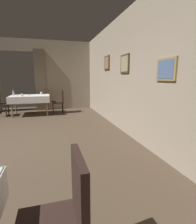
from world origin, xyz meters
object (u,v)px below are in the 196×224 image
Objects in this scene: chair_near_right at (62,217)px; glass_mid_b at (41,93)px; chair_mid_right at (60,100)px; plate_mid_d at (28,95)px; flower_vase_mid at (13,93)px; dining_table_mid at (30,98)px; glass_mid_c at (22,95)px.

glass_mid_b is at bearing 93.54° from chair_near_right.
chair_mid_right is 1.22m from plate_mid_d.
flower_vase_mid reaches higher than glass_mid_b.
dining_table_mid is 6.03m from chair_near_right.
chair_near_right reaches higher than glass_mid_b.
glass_mid_c is at bearing -112.60° from plate_mid_d.
chair_mid_right is at bearing 2.71° from dining_table_mid.
flower_vase_mid is 1.14× the size of plate_mid_d.
chair_near_right is 7.91× the size of glass_mid_b.
chair_near_right is 10.27× the size of glass_mid_c.
flower_vase_mid reaches higher than plate_mid_d.
chair_near_right is 1.00× the size of chair_mid_right.
glass_mid_c is (-1.04, 5.77, 0.28)m from chair_near_right.
dining_table_mid is 1.55× the size of chair_mid_right.
glass_mid_b is (-0.70, 0.13, 0.29)m from chair_mid_right.
plate_mid_d is at bearing 108.88° from dining_table_mid.
dining_table_mid is at bearing 97.52° from chair_near_right.
chair_near_right is at bearing -77.18° from flower_vase_mid.
glass_mid_b is at bearing 14.54° from flower_vase_mid.
flower_vase_mid is (-1.66, -0.12, 0.35)m from chair_mid_right.
glass_mid_c is (-0.66, -0.39, -0.01)m from glass_mid_b.
dining_table_mid is 7.01× the size of flower_vase_mid.
chair_near_right is 6.26m from plate_mid_d.
flower_vase_mid reaches higher than dining_table_mid.
dining_table_mid is 7.98× the size of plate_mid_d.
plate_mid_d is (-0.86, 6.19, 0.24)m from chair_near_right.
chair_mid_right is 1.41m from glass_mid_c.
glass_mid_b is 0.77m from glass_mid_c.
plate_mid_d is (0.48, 0.29, -0.10)m from flower_vase_mid.
flower_vase_mid is 2.27× the size of glass_mid_c.
glass_mid_c is at bearing -24.88° from flower_vase_mid.
glass_mid_c is at bearing -169.20° from chair_mid_right.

